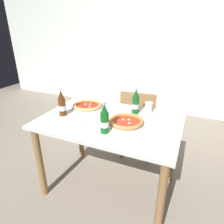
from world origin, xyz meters
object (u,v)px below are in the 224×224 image
object	(u,v)px
chair_behind_table	(139,121)
beer_bottle_left	(136,103)
beer_bottle_center	(62,104)
paper_cup	(149,107)
pizza_marinara_far	(88,106)
beer_bottle_right	(105,120)
pizza_margherita_near	(126,122)
dining_table_main	(110,131)
napkin_with_cutlery	(90,124)

from	to	relation	value
chair_behind_table	beer_bottle_left	xyz separation A→B (m)	(0.07, -0.39, 0.37)
beer_bottle_center	paper_cup	distance (m)	0.79
pizza_marinara_far	beer_bottle_left	bearing A→B (deg)	7.30
beer_bottle_right	beer_bottle_left	bearing A→B (deg)	76.38
chair_behind_table	pizza_margherita_near	size ratio (longest dim) A/B	2.73
dining_table_main	beer_bottle_center	bearing A→B (deg)	-168.88
pizza_marinara_far	paper_cup	distance (m)	0.59
chair_behind_table	paper_cup	distance (m)	0.48
beer_bottle_left	beer_bottle_right	distance (m)	0.45
beer_bottle_left	paper_cup	size ratio (longest dim) A/B	2.60
napkin_with_cutlery	paper_cup	distance (m)	0.58
beer_bottle_center	beer_bottle_right	bearing A→B (deg)	-15.61
pizza_marinara_far	beer_bottle_right	world-z (taller)	beer_bottle_right
beer_bottle_center	paper_cup	bearing A→B (deg)	28.32
beer_bottle_left	chair_behind_table	bearing A→B (deg)	99.63
chair_behind_table	paper_cup	xyz separation A→B (m)	(0.17, -0.32, 0.32)
beer_bottle_left	beer_bottle_center	bearing A→B (deg)	-153.02
pizza_margherita_near	beer_bottle_left	world-z (taller)	beer_bottle_left
beer_bottle_center	paper_cup	size ratio (longest dim) A/B	2.60
dining_table_main	beer_bottle_right	size ratio (longest dim) A/B	4.86
pizza_margherita_near	paper_cup	xyz separation A→B (m)	(0.11, 0.32, 0.03)
beer_bottle_right	beer_bottle_center	bearing A→B (deg)	164.39
dining_table_main	paper_cup	world-z (taller)	paper_cup
pizza_margherita_near	dining_table_main	bearing A→B (deg)	170.46
dining_table_main	beer_bottle_right	distance (m)	0.31
pizza_margherita_near	paper_cup	distance (m)	0.34
beer_bottle_left	beer_bottle_right	xyz separation A→B (m)	(-0.11, -0.44, 0.00)
dining_table_main	paper_cup	size ratio (longest dim) A/B	12.63
pizza_marinara_far	beer_bottle_center	xyz separation A→B (m)	(-0.12, -0.24, 0.08)
dining_table_main	beer_bottle_right	bearing A→B (deg)	-75.51
pizza_marinara_far	paper_cup	world-z (taller)	paper_cup
dining_table_main	paper_cup	distance (m)	0.43
pizza_marinara_far	beer_bottle_center	distance (m)	0.28
beer_bottle_center	chair_behind_table	bearing A→B (deg)	52.99
dining_table_main	pizza_margherita_near	world-z (taller)	pizza_margherita_near
chair_behind_table	beer_bottle_center	xyz separation A→B (m)	(-0.52, -0.69, 0.37)
beer_bottle_left	dining_table_main	bearing A→B (deg)	-126.89
beer_bottle_right	napkin_with_cutlery	world-z (taller)	beer_bottle_right
pizza_margherita_near	napkin_with_cutlery	world-z (taller)	pizza_margherita_near
beer_bottle_left	pizza_marinara_far	bearing A→B (deg)	-172.70
beer_bottle_right	paper_cup	size ratio (longest dim) A/B	2.60
dining_table_main	beer_bottle_right	xyz separation A→B (m)	(0.06, -0.22, 0.22)
beer_bottle_center	paper_cup	xyz separation A→B (m)	(0.70, 0.37, -0.06)
dining_table_main	chair_behind_table	bearing A→B (deg)	81.10
pizza_margherita_near	beer_bottle_right	size ratio (longest dim) A/B	1.26
dining_table_main	beer_bottle_center	xyz separation A→B (m)	(-0.43, -0.08, 0.22)
chair_behind_table	beer_bottle_center	size ratio (longest dim) A/B	3.44
chair_behind_table	pizza_margherita_near	xyz separation A→B (m)	(0.07, -0.64, 0.29)
beer_bottle_center	napkin_with_cutlery	size ratio (longest dim) A/B	1.08
chair_behind_table	paper_cup	bearing A→B (deg)	113.83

